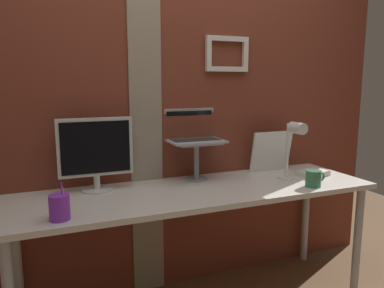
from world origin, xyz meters
name	(u,v)px	position (x,y,z in m)	size (l,w,h in m)	color
brick_wall_back	(171,111)	(0.00, 0.40, 1.17)	(3.14, 0.16, 2.34)	brown
desk	(198,201)	(0.03, 0.03, 0.67)	(2.12, 0.62, 0.74)	silver
monitor	(96,150)	(-0.52, 0.22, 0.98)	(0.42, 0.18, 0.42)	silver
laptop_stand	(196,155)	(0.10, 0.22, 0.91)	(0.28, 0.22, 0.24)	gray
laptop	(193,132)	(0.10, 0.29, 1.04)	(0.34, 0.29, 0.20)	#ADB2B7
whiteboard_panel	(271,151)	(0.68, 0.25, 0.88)	(0.31, 0.02, 0.28)	white
desk_lamp	(293,145)	(0.65, -0.02, 0.98)	(0.12, 0.20, 0.37)	white
pen_cup	(60,207)	(-0.74, -0.18, 0.80)	(0.09, 0.09, 0.17)	purple
coffee_mug	(314,178)	(0.69, -0.18, 0.79)	(0.13, 0.09, 0.10)	#33724C
paper_clutter_stack	(312,173)	(0.86, 0.03, 0.76)	(0.20, 0.14, 0.04)	silver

